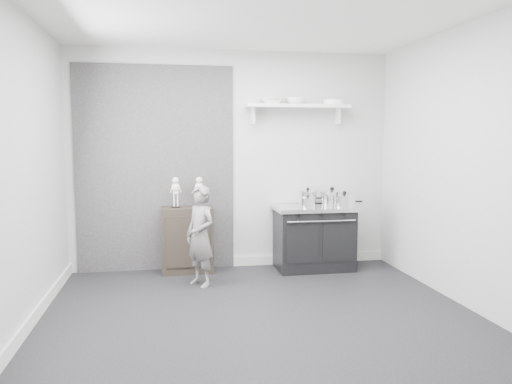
# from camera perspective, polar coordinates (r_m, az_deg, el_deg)

# --- Properties ---
(ground) EXTENTS (4.00, 4.00, 0.00)m
(ground) POSITION_cam_1_polar(r_m,az_deg,el_deg) (4.75, 0.31, -13.74)
(ground) COLOR black
(ground) RESTS_ON ground
(room_shell) EXTENTS (4.02, 3.62, 2.71)m
(room_shell) POSITION_cam_1_polar(r_m,az_deg,el_deg) (4.60, -1.11, 6.42)
(room_shell) COLOR #B9B9B6
(room_shell) RESTS_ON ground
(wall_shelf) EXTENTS (1.30, 0.26, 0.24)m
(wall_shelf) POSITION_cam_1_polar(r_m,az_deg,el_deg) (6.30, 4.79, 9.66)
(wall_shelf) COLOR white
(wall_shelf) RESTS_ON room_shell
(stove) EXTENTS (0.98, 0.61, 0.79)m
(stove) POSITION_cam_1_polar(r_m,az_deg,el_deg) (6.25, 6.64, -5.17)
(stove) COLOR black
(stove) RESTS_ON ground
(side_cabinet) EXTENTS (0.61, 0.36, 0.79)m
(side_cabinet) POSITION_cam_1_polar(r_m,az_deg,el_deg) (6.13, -7.85, -5.41)
(side_cabinet) COLOR black
(side_cabinet) RESTS_ON ground
(child) EXTENTS (0.45, 0.48, 1.11)m
(child) POSITION_cam_1_polar(r_m,az_deg,el_deg) (5.51, -6.36, -5.03)
(child) COLOR slate
(child) RESTS_ON ground
(pot_back_left) EXTENTS (0.32, 0.23, 0.22)m
(pot_back_left) POSITION_cam_1_polar(r_m,az_deg,el_deg) (6.30, 5.94, -0.65)
(pot_back_left) COLOR silver
(pot_back_left) RESTS_ON stove
(pot_back_right) EXTENTS (0.39, 0.30, 0.23)m
(pot_back_right) POSITION_cam_1_polar(r_m,az_deg,el_deg) (6.33, 8.67, -0.66)
(pot_back_right) COLOR silver
(pot_back_right) RESTS_ON stove
(pot_front_right) EXTENTS (0.37, 0.28, 0.20)m
(pot_front_right) POSITION_cam_1_polar(r_m,az_deg,el_deg) (6.13, 10.06, -1.02)
(pot_front_right) COLOR silver
(pot_front_right) RESTS_ON stove
(pot_front_center) EXTENTS (0.27, 0.19, 0.16)m
(pot_front_center) POSITION_cam_1_polar(r_m,az_deg,el_deg) (5.99, 5.96, -1.25)
(pot_front_center) COLOR silver
(pot_front_center) RESTS_ON stove
(skeleton_full) EXTENTS (0.12, 0.08, 0.42)m
(skeleton_full) POSITION_cam_1_polar(r_m,az_deg,el_deg) (6.04, -9.16, 0.22)
(skeleton_full) COLOR silver
(skeleton_full) RESTS_ON side_cabinet
(skeleton_torso) EXTENTS (0.12, 0.08, 0.42)m
(skeleton_torso) POSITION_cam_1_polar(r_m,az_deg,el_deg) (6.05, -6.51, 0.27)
(skeleton_torso) COLOR silver
(skeleton_torso) RESTS_ON side_cabinet
(bowl_large) EXTENTS (0.29, 0.29, 0.07)m
(bowl_large) POSITION_cam_1_polar(r_m,az_deg,el_deg) (6.22, 1.85, 10.34)
(bowl_large) COLOR white
(bowl_large) RESTS_ON wall_shelf
(bowl_small) EXTENTS (0.24, 0.24, 0.08)m
(bowl_small) POSITION_cam_1_polar(r_m,az_deg,el_deg) (6.29, 4.54, 10.30)
(bowl_small) COLOR white
(bowl_small) RESTS_ON wall_shelf
(plate_stack) EXTENTS (0.28, 0.28, 0.06)m
(plate_stack) POSITION_cam_1_polar(r_m,az_deg,el_deg) (6.43, 8.92, 10.08)
(plate_stack) COLOR white
(plate_stack) RESTS_ON wall_shelf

